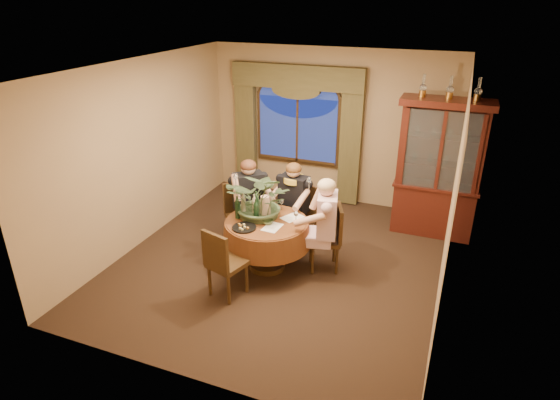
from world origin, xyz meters
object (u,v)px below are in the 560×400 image
at_px(dining_table, 267,245).
at_px(chair_front_left, 227,262).
at_px(chair_back_right, 300,218).
at_px(wine_bottle_0, 237,207).
at_px(stoneware_vase, 265,206).
at_px(china_cabinet, 438,169).
at_px(oil_lamp_center, 450,87).
at_px(oil_lamp_right, 479,89).
at_px(chair_back, 242,215).
at_px(wine_bottle_2, 243,204).
at_px(oil_lamp_left, 423,86).
at_px(wine_bottle_1, 256,202).
at_px(person_scarf, 294,205).
at_px(centerpiece_plant, 262,176).
at_px(wine_bottle_4, 256,210).
at_px(person_back, 249,203).
at_px(chair_right, 324,238).
at_px(wine_bottle_3, 254,206).
at_px(person_pink, 327,227).
at_px(olive_bowl, 268,222).

relative_size(dining_table, chair_front_left, 1.30).
xyz_separation_m(chair_back_right, wine_bottle_0, (-0.65, -0.82, 0.44)).
bearing_deg(stoneware_vase, china_cabinet, 40.86).
relative_size(oil_lamp_center, oil_lamp_right, 1.00).
bearing_deg(chair_back, wine_bottle_0, 61.23).
relative_size(stoneware_vase, wine_bottle_2, 0.93).
distance_m(oil_lamp_left, wine_bottle_1, 3.03).
height_order(oil_lamp_right, chair_back_right, oil_lamp_right).
distance_m(person_scarf, centerpiece_plant, 0.96).
xyz_separation_m(wine_bottle_1, wine_bottle_4, (0.11, -0.24, 0.00)).
bearing_deg(china_cabinet, wine_bottle_0, -140.51).
bearing_deg(wine_bottle_4, oil_lamp_right, 38.17).
bearing_deg(chair_back, person_back, 138.50).
relative_size(dining_table, chair_back_right, 1.30).
height_order(stoneware_vase, wine_bottle_0, wine_bottle_0).
height_order(chair_right, person_back, person_back).
bearing_deg(oil_lamp_center, oil_lamp_right, 0.00).
bearing_deg(centerpiece_plant, wine_bottle_4, -94.22).
bearing_deg(stoneware_vase, chair_right, 11.18).
xyz_separation_m(chair_back_right, person_back, (-0.76, -0.20, 0.22)).
relative_size(stoneware_vase, wine_bottle_3, 0.93).
height_order(centerpiece_plant, wine_bottle_4, centerpiece_plant).
relative_size(person_pink, wine_bottle_0, 4.31).
xyz_separation_m(oil_lamp_center, person_back, (-2.61, -1.44, -1.67)).
bearing_deg(oil_lamp_center, chair_back_right, -146.25).
height_order(oil_lamp_right, chair_back, oil_lamp_right).
bearing_deg(china_cabinet, wine_bottle_2, -142.08).
height_order(oil_lamp_right, person_pink, oil_lamp_right).
xyz_separation_m(olive_bowl, wine_bottle_1, (-0.29, 0.26, 0.14)).
bearing_deg(centerpiece_plant, oil_lamp_right, 35.82).
bearing_deg(wine_bottle_4, person_scarf, 72.78).
height_order(stoneware_vase, wine_bottle_4, wine_bottle_4).
relative_size(chair_back_right, wine_bottle_4, 2.91).
bearing_deg(chair_back, person_scarf, 147.00).
bearing_deg(oil_lamp_left, wine_bottle_3, -134.97).
bearing_deg(wine_bottle_0, dining_table, 8.22).
bearing_deg(wine_bottle_4, person_pink, 14.11).
bearing_deg(chair_right, person_back, 57.11).
xyz_separation_m(oil_lamp_right, chair_right, (-1.72, -1.71, -1.90)).
relative_size(china_cabinet, chair_front_left, 2.30).
bearing_deg(olive_bowl, chair_back, 138.72).
xyz_separation_m(chair_front_left, person_back, (-0.30, 1.33, 0.22)).
relative_size(centerpiece_plant, wine_bottle_4, 3.12).
relative_size(chair_front_left, person_pink, 0.67).
relative_size(dining_table, chair_back, 1.30).
xyz_separation_m(chair_front_left, centerpiece_plant, (0.10, 0.90, 0.87)).
xyz_separation_m(chair_back_right, person_scarf, (-0.11, 0.02, 0.20)).
distance_m(chair_back_right, wine_bottle_1, 0.86).
bearing_deg(stoneware_vase, person_pink, 3.90).
bearing_deg(person_scarf, oil_lamp_left, -133.46).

